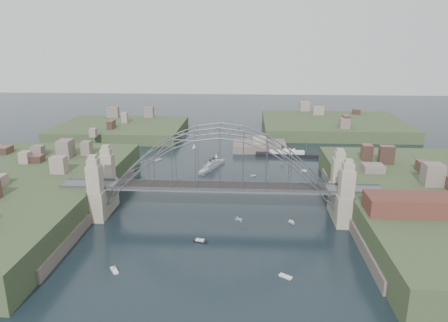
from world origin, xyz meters
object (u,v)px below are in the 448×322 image
wharf_shed (412,204)px  naval_cruiser_near (212,166)px  naval_cruiser_far (176,136)px  ocean_liner (287,154)px  bridge (220,172)px  fort_island (259,150)px

wharf_shed → naval_cruiser_near: size_ratio=1.17×
wharf_shed → naval_cruiser_far: (-70.76, 102.50, -9.08)m
naval_cruiser_near → ocean_liner: 33.37m
bridge → wharf_shed: bridge is taller
wharf_shed → naval_cruiser_near: wharf_shed is taller
bridge → ocean_liner: (22.73, 59.71, -11.38)m
wharf_shed → naval_cruiser_near: bearing=131.4°
wharf_shed → naval_cruiser_far: bearing=124.6°
fort_island → ocean_liner: size_ratio=0.88×
bridge → naval_cruiser_near: bridge is taller
ocean_liner → naval_cruiser_near: bearing=-148.9°
naval_cruiser_near → naval_cruiser_far: bearing=114.4°
fort_island → naval_cruiser_far: (-38.76, 18.50, 1.26)m
bridge → naval_cruiser_near: 44.40m
naval_cruiser_near → naval_cruiser_far: 50.55m
bridge → naval_cruiser_far: 93.16m
wharf_shed → fort_island: bearing=110.9°
fort_island → ocean_liner: bearing=-43.8°
fort_island → naval_cruiser_near: 32.82m
naval_cruiser_far → ocean_liner: (49.49, -28.79, 0.03)m
bridge → naval_cruiser_far: (-26.76, 88.50, -11.41)m
fort_island → bridge: bearing=-99.7°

